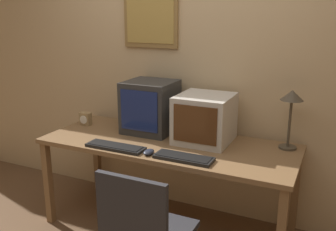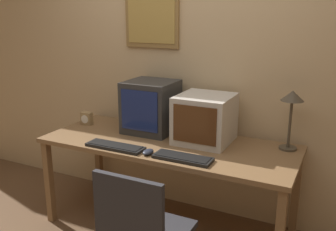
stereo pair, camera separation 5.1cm
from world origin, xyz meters
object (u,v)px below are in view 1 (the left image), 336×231
object	(u,v)px
mouse_near_keyboard	(149,152)
desk_clock	(85,119)
monitor_right	(205,118)
keyboard_side	(184,158)
keyboard_main	(115,147)
monitor_left	(150,107)
desk_lamp	(291,103)

from	to	relation	value
mouse_near_keyboard	desk_clock	distance (m)	0.94
monitor_right	keyboard_side	size ratio (longest dim) A/B	1.04
monitor_right	keyboard_main	bearing A→B (deg)	-141.13
monitor_left	keyboard_side	distance (m)	0.71
keyboard_side	desk_lamp	world-z (taller)	desk_lamp
mouse_near_keyboard	keyboard_main	bearing A→B (deg)	179.18
monitor_right	keyboard_main	size ratio (longest dim) A/B	0.94
desk_clock	desk_lamp	xyz separation A→B (m)	(1.73, 0.16, 0.29)
monitor_left	desk_clock	distance (m)	0.64
keyboard_main	mouse_near_keyboard	world-z (taller)	mouse_near_keyboard
desk_clock	monitor_right	bearing A→B (deg)	2.65
desk_lamp	monitor_left	bearing A→B (deg)	-176.50
monitor_left	mouse_near_keyboard	world-z (taller)	monitor_left
keyboard_main	desk_lamp	distance (m)	1.33
monitor_left	monitor_right	xyz separation A→B (m)	(0.50, -0.04, -0.03)
keyboard_main	mouse_near_keyboard	distance (m)	0.28
monitor_right	mouse_near_keyboard	xyz separation A→B (m)	(-0.26, -0.44, -0.17)
desk_lamp	monitor_right	bearing A→B (deg)	-170.07
monitor_right	keyboard_main	xyz separation A→B (m)	(-0.54, -0.44, -0.17)
mouse_near_keyboard	desk_clock	size ratio (longest dim) A/B	0.95
keyboard_main	desk_lamp	xyz separation A→B (m)	(1.17, 0.55, 0.34)
monitor_left	keyboard_main	distance (m)	0.52
desk_clock	keyboard_main	bearing A→B (deg)	-34.30
mouse_near_keyboard	monitor_left	bearing A→B (deg)	116.41
monitor_left	mouse_near_keyboard	distance (m)	0.57
keyboard_main	keyboard_side	size ratio (longest dim) A/B	1.11
monitor_right	keyboard_main	world-z (taller)	monitor_right
monitor_left	monitor_right	bearing A→B (deg)	-4.60
monitor_right	keyboard_side	world-z (taller)	monitor_right
monitor_right	mouse_near_keyboard	world-z (taller)	monitor_right
desk_clock	desk_lamp	bearing A→B (deg)	5.28
monitor_left	desk_clock	size ratio (longest dim) A/B	3.78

